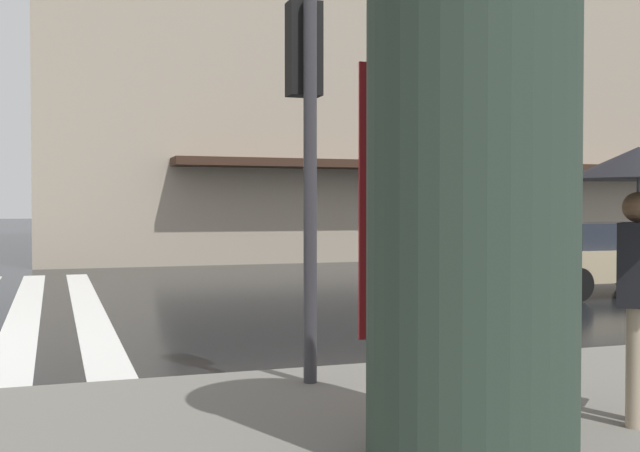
% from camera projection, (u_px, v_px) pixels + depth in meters
% --- Properties ---
extents(haussmann_block_corner, '(21.04, 24.97, 19.52)m').
position_uv_depth(haussmann_block_corner, '(337.00, 29.00, 34.61)').
color(haussmann_block_corner, tan).
rests_on(haussmann_block_corner, ground_plane).
extents(billboard_column, '(1.36, 1.36, 3.45)m').
position_uv_depth(billboard_column, '(472.00, 175.00, 4.83)').
color(billboard_column, '#28382D').
rests_on(billboard_column, sidewalk_pavement).
extents(traffic_signal_post, '(0.44, 0.30, 3.43)m').
position_uv_depth(traffic_signal_post, '(306.00, 107.00, 7.08)').
color(traffic_signal_post, '#333338').
rests_on(traffic_signal_post, sidewalk_pavement).
extents(car_champagne, '(1.85, 4.10, 1.41)m').
position_uv_depth(car_champagne, '(606.00, 256.00, 15.46)').
color(car_champagne, tan).
rests_on(car_champagne, ground_plane).
extents(pedestrian_with_floral_umbrella, '(1.04, 1.04, 2.00)m').
position_uv_depth(pedestrian_with_floral_umbrella, '(638.00, 201.00, 5.65)').
color(pedestrian_with_floral_umbrella, black).
rests_on(pedestrian_with_floral_umbrella, sidewalk_pavement).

